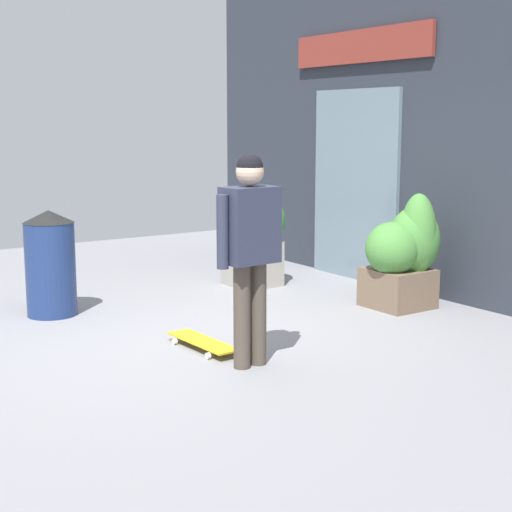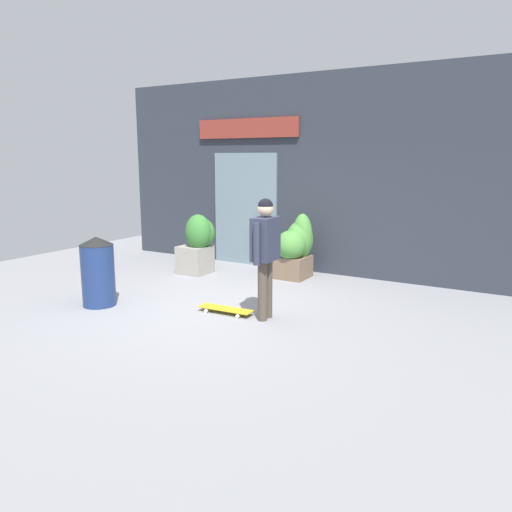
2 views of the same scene
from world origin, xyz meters
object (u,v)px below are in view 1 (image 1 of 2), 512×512
skateboarder (250,238)px  planter_box_left (405,253)px  skateboard (203,342)px  planter_box_right (257,234)px  trash_bin (50,263)px

skateboarder → planter_box_left: 2.53m
skateboard → planter_box_right: (-1.87, 1.83, 0.55)m
planter_box_right → skateboarder: bearing=-35.3°
skateboarder → skateboard: size_ratio=2.01×
skateboarder → skateboard: 1.13m
planter_box_right → trash_bin: bearing=-89.7°
planter_box_right → trash_bin: 2.48m
planter_box_left → skateboard: bearing=-87.4°
skateboarder → planter_box_right: 3.06m
skateboarder → trash_bin: 2.62m
planter_box_right → trash_bin: (0.01, -2.48, -0.09)m
skateboarder → skateboard: skateboarder is taller
skateboard → trash_bin: bearing=16.4°
skateboard → trash_bin: (-1.86, -0.64, 0.46)m
planter_box_left → trash_bin: bearing=-119.4°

